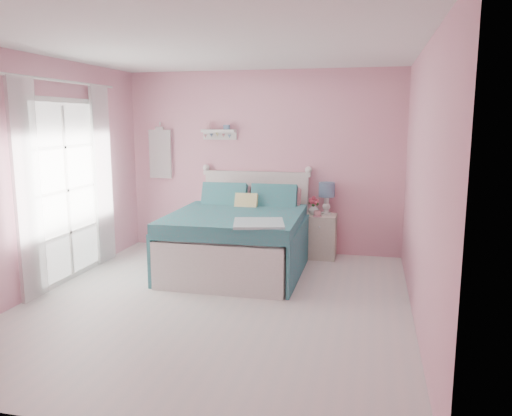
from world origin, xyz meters
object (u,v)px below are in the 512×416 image
at_px(table_lamp, 327,192).
at_px(vase, 314,209).
at_px(bed, 239,239).
at_px(teacup, 317,214).
at_px(nightstand, 321,236).

height_order(table_lamp, vase, table_lamp).
relative_size(bed, vase, 13.21).
xyz_separation_m(bed, table_lamp, (1.03, 0.88, 0.52)).
xyz_separation_m(bed, teacup, (0.93, 0.64, 0.25)).
xyz_separation_m(bed, vase, (0.86, 0.79, 0.28)).
bearing_deg(vase, teacup, -64.71).
distance_m(table_lamp, vase, 0.30).
bearing_deg(vase, nightstand, -0.30).
xyz_separation_m(nightstand, teacup, (-0.04, -0.14, 0.34)).
bearing_deg(teacup, vase, 115.29).
bearing_deg(teacup, nightstand, 74.23).
distance_m(nightstand, vase, 0.40).
bearing_deg(table_lamp, teacup, -112.86).
height_order(nightstand, vase, vase).
relative_size(nightstand, table_lamp, 1.38).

